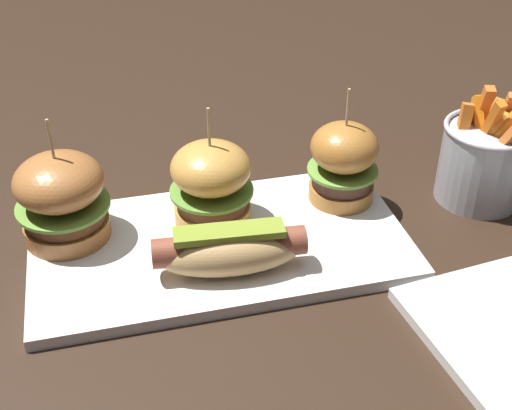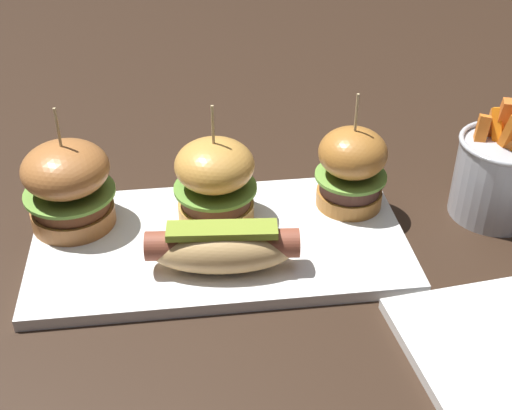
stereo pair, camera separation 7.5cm
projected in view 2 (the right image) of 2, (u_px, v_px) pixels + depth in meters
ground_plane at (220, 247)px, 0.77m from camera, size 3.00×3.00×0.00m
platter_main at (219, 242)px, 0.77m from camera, size 0.42×0.22×0.01m
hot_dog at (225, 247)px, 0.71m from camera, size 0.16×0.07×0.05m
slider_left at (68, 185)px, 0.76m from camera, size 0.10×0.10×0.15m
slider_center at (215, 180)px, 0.77m from camera, size 0.10×0.10×0.14m
slider_right at (351, 168)px, 0.79m from camera, size 0.08×0.08×0.14m
fries_bucket at (500, 174)px, 0.80m from camera, size 0.11×0.11×0.14m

